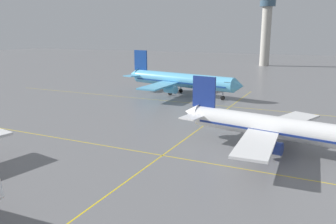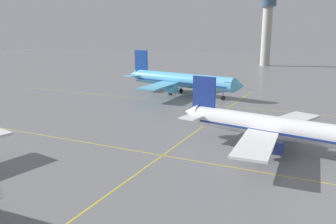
% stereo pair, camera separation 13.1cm
% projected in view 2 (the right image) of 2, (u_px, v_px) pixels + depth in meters
% --- Properties ---
extents(airliner_second_row, '(34.27, 29.20, 10.68)m').
position_uv_depth(airliner_second_row, '(278.00, 128.00, 52.07)').
color(airliner_second_row, white).
rests_on(airliner_second_row, ground).
extents(airliner_third_row, '(40.18, 34.11, 12.56)m').
position_uv_depth(airliner_third_row, '(180.00, 80.00, 100.22)').
color(airliner_third_row, '#5BB7E5').
rests_on(airliner_third_row, ground).
extents(taxiway_markings, '(139.61, 125.99, 0.01)m').
position_uv_depth(taxiway_markings, '(162.00, 155.00, 50.80)').
color(taxiway_markings, yellow).
rests_on(taxiway_markings, ground).
extents(control_tower, '(8.82, 8.82, 36.81)m').
position_uv_depth(control_tower, '(267.00, 26.00, 185.08)').
color(control_tower, '#ADA89E').
rests_on(control_tower, ground).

